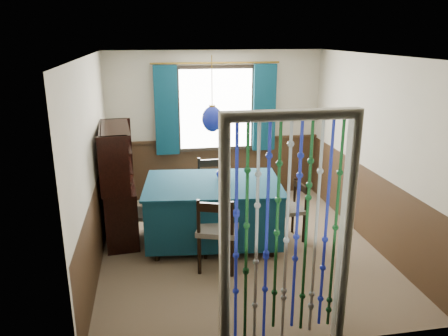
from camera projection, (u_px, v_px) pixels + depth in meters
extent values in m
plane|color=brown|center=(239.00, 247.00, 5.87)|extent=(4.00, 4.00, 0.00)
plane|color=silver|center=(241.00, 56.00, 5.14)|extent=(4.00, 4.00, 0.00)
plane|color=#B7AE96|center=(215.00, 126.00, 7.39)|extent=(3.60, 0.00, 3.60)
plane|color=#B7AE96|center=(290.00, 222.00, 3.62)|extent=(3.60, 0.00, 3.60)
plane|color=#B7AE96|center=(93.00, 165.00, 5.21)|extent=(0.00, 4.00, 4.00)
plane|color=#B7AE96|center=(372.00, 151.00, 5.80)|extent=(0.00, 4.00, 4.00)
plane|color=#352314|center=(216.00, 169.00, 7.60)|extent=(3.60, 0.00, 3.60)
plane|color=#352314|center=(285.00, 299.00, 3.86)|extent=(3.60, 0.00, 3.60)
plane|color=#352314|center=(99.00, 222.00, 5.43)|extent=(0.00, 4.00, 4.00)
plane|color=#352314|center=(366.00, 204.00, 6.02)|extent=(0.00, 4.00, 4.00)
cube|color=black|center=(216.00, 109.00, 7.25)|extent=(1.32, 0.12, 1.42)
cube|color=#0C3040|center=(213.00, 210.00, 5.88)|extent=(1.84, 1.35, 0.71)
cube|color=#0C3040|center=(213.00, 184.00, 5.77)|extent=(1.91, 1.41, 0.03)
cylinder|color=black|center=(157.00, 255.00, 5.52)|extent=(0.07, 0.07, 0.14)
cylinder|color=black|center=(272.00, 251.00, 5.61)|extent=(0.07, 0.07, 0.14)
cylinder|color=black|center=(162.00, 225.00, 6.38)|extent=(0.07, 0.07, 0.14)
cylinder|color=black|center=(261.00, 222.00, 6.48)|extent=(0.07, 0.07, 0.14)
cylinder|color=black|center=(199.00, 255.00, 5.16)|extent=(0.05, 0.05, 0.48)
cylinder|color=black|center=(232.00, 258.00, 5.10)|extent=(0.05, 0.05, 0.48)
cylinder|color=black|center=(205.00, 241.00, 5.51)|extent=(0.05, 0.05, 0.48)
cylinder|color=black|center=(236.00, 243.00, 5.45)|extent=(0.05, 0.05, 0.48)
cube|color=#5B5549|center=(218.00, 229.00, 5.22)|extent=(0.59, 0.57, 0.06)
cube|color=black|center=(215.00, 208.00, 4.94)|extent=(0.40, 0.17, 0.11)
cylinder|color=black|center=(198.00, 219.00, 5.01)|extent=(0.04, 0.04, 0.47)
cylinder|color=black|center=(232.00, 221.00, 4.95)|extent=(0.04, 0.04, 0.47)
cylinder|color=black|center=(225.00, 201.00, 6.81)|extent=(0.05, 0.05, 0.49)
cylinder|color=black|center=(200.00, 203.00, 6.75)|extent=(0.05, 0.05, 0.49)
cylinder|color=black|center=(229.00, 210.00, 6.46)|extent=(0.05, 0.05, 0.49)
cylinder|color=black|center=(203.00, 212.00, 6.40)|extent=(0.05, 0.05, 0.49)
cube|color=#5B5549|center=(214.00, 189.00, 6.53)|extent=(0.48, 0.46, 0.06)
cube|color=black|center=(212.00, 163.00, 6.61)|extent=(0.42, 0.04, 0.11)
cylinder|color=black|center=(225.00, 172.00, 6.68)|extent=(0.04, 0.04, 0.48)
cylinder|color=black|center=(199.00, 173.00, 6.62)|extent=(0.04, 0.04, 0.48)
cylinder|color=black|center=(134.00, 224.00, 6.09)|extent=(0.04, 0.04, 0.41)
cylinder|color=black|center=(127.00, 234.00, 5.79)|extent=(0.04, 0.04, 0.41)
cylinder|color=black|center=(155.00, 225.00, 6.06)|extent=(0.04, 0.04, 0.41)
cylinder|color=black|center=(149.00, 235.00, 5.76)|extent=(0.04, 0.04, 0.41)
cube|color=#5B5549|center=(140.00, 214.00, 5.86)|extent=(0.48, 0.49, 0.05)
cube|color=black|center=(127.00, 192.00, 5.79)|extent=(0.14, 0.34, 0.09)
cylinder|color=black|center=(132.00, 197.00, 5.97)|extent=(0.04, 0.04, 0.40)
cylinder|color=black|center=(124.00, 206.00, 5.67)|extent=(0.04, 0.04, 0.40)
cylinder|color=black|center=(304.00, 228.00, 5.96)|extent=(0.04, 0.04, 0.42)
cylinder|color=black|center=(293.00, 219.00, 6.25)|extent=(0.04, 0.04, 0.42)
cylinder|color=black|center=(283.00, 231.00, 5.86)|extent=(0.04, 0.04, 0.42)
cylinder|color=black|center=(273.00, 222.00, 6.16)|extent=(0.04, 0.04, 0.42)
cube|color=#5B5549|center=(289.00, 209.00, 5.99)|extent=(0.45, 0.46, 0.06)
cube|color=black|center=(301.00, 187.00, 5.95)|extent=(0.09, 0.35, 0.09)
cylinder|color=black|center=(306.00, 200.00, 5.84)|extent=(0.04, 0.04, 0.41)
cylinder|color=black|center=(295.00, 192.00, 6.14)|extent=(0.04, 0.04, 0.41)
cube|color=black|center=(121.00, 209.00, 6.12)|extent=(0.51, 1.23, 0.79)
cube|color=black|center=(114.00, 167.00, 5.35)|extent=(0.37, 0.08, 0.79)
cube|color=black|center=(119.00, 145.00, 6.43)|extent=(0.37, 0.08, 0.79)
cube|color=black|center=(115.00, 128.00, 5.78)|extent=(0.46, 1.23, 0.04)
cube|color=black|center=(102.00, 156.00, 5.86)|extent=(0.12, 1.18, 0.79)
cube|color=black|center=(120.00, 163.00, 5.93)|extent=(0.40, 1.14, 0.02)
cube|color=black|center=(118.00, 145.00, 5.85)|extent=(0.40, 1.14, 0.02)
cylinder|color=olive|center=(212.00, 88.00, 5.39)|extent=(0.01, 0.01, 0.78)
ellipsoid|color=#17249F|center=(212.00, 119.00, 5.51)|extent=(0.26, 0.26, 0.32)
cylinder|color=olive|center=(212.00, 106.00, 5.46)|extent=(0.08, 0.08, 0.03)
imported|color=#17249F|center=(223.00, 173.00, 5.90)|extent=(0.18, 0.18, 0.17)
imported|color=beige|center=(120.00, 164.00, 5.76)|extent=(0.30, 0.30, 0.06)
imported|color=beige|center=(123.00, 172.00, 6.18)|extent=(0.20, 0.20, 0.19)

